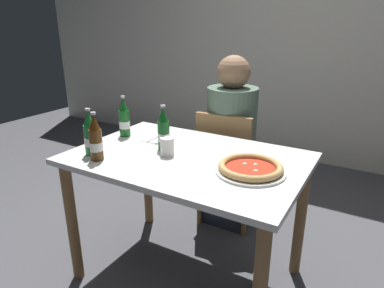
% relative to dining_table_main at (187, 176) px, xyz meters
% --- Properties ---
extents(ground_plane, '(8.00, 8.00, 0.00)m').
position_rel_dining_table_main_xyz_m(ground_plane, '(0.00, 0.00, -0.64)').
color(ground_plane, '#4C4C51').
extents(back_wall_tiled, '(7.00, 0.10, 2.60)m').
position_rel_dining_table_main_xyz_m(back_wall_tiled, '(0.00, 2.20, 0.66)').
color(back_wall_tiled, silver).
rests_on(back_wall_tiled, ground_plane).
extents(dining_table_main, '(1.20, 0.80, 0.75)m').
position_rel_dining_table_main_xyz_m(dining_table_main, '(0.00, 0.00, 0.00)').
color(dining_table_main, silver).
rests_on(dining_table_main, ground_plane).
extents(chair_behind_table, '(0.43, 0.43, 0.85)m').
position_rel_dining_table_main_xyz_m(chair_behind_table, '(-0.04, 0.61, -0.15)').
color(chair_behind_table, olive).
rests_on(chair_behind_table, ground_plane).
extents(diner_seated, '(0.34, 0.34, 1.21)m').
position_rel_dining_table_main_xyz_m(diner_seated, '(-0.04, 0.66, -0.05)').
color(diner_seated, '#2D3342').
rests_on(diner_seated, ground_plane).
extents(pizza_margherita_near, '(0.32, 0.32, 0.04)m').
position_rel_dining_table_main_xyz_m(pizza_margherita_near, '(0.36, -0.03, 0.13)').
color(pizza_margherita_near, white).
rests_on(pizza_margherita_near, dining_table_main).
extents(beer_bottle_left, '(0.07, 0.07, 0.25)m').
position_rel_dining_table_main_xyz_m(beer_bottle_left, '(-0.36, -0.27, 0.22)').
color(beer_bottle_left, '#512D0F').
rests_on(beer_bottle_left, dining_table_main).
extents(beer_bottle_center, '(0.07, 0.07, 0.25)m').
position_rel_dining_table_main_xyz_m(beer_bottle_center, '(-0.50, 0.10, 0.22)').
color(beer_bottle_center, '#14591E').
rests_on(beer_bottle_center, dining_table_main).
extents(beer_bottle_right, '(0.07, 0.07, 0.25)m').
position_rel_dining_table_main_xyz_m(beer_bottle_right, '(-0.44, -0.23, 0.22)').
color(beer_bottle_right, '#196B2D').
rests_on(beer_bottle_right, dining_table_main).
extents(beer_bottle_extra, '(0.07, 0.07, 0.25)m').
position_rel_dining_table_main_xyz_m(beer_bottle_extra, '(-0.16, 0.02, 0.22)').
color(beer_bottle_extra, '#14591E').
rests_on(beer_bottle_extra, dining_table_main).
extents(napkin_with_cutlery, '(0.19, 0.19, 0.01)m').
position_rel_dining_table_main_xyz_m(napkin_with_cutlery, '(-0.29, 0.15, 0.12)').
color(napkin_with_cutlery, white).
rests_on(napkin_with_cutlery, dining_table_main).
extents(paper_cup, '(0.07, 0.07, 0.09)m').
position_rel_dining_table_main_xyz_m(paper_cup, '(-0.10, -0.04, 0.16)').
color(paper_cup, white).
rests_on(paper_cup, dining_table_main).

